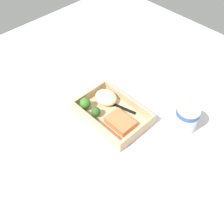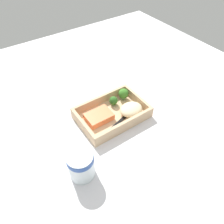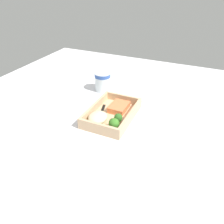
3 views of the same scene
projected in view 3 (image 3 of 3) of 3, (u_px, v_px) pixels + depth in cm
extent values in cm
cube|color=silver|center=(112.00, 119.00, 96.46)|extent=(160.00, 160.00, 2.00)
cube|color=#D0AC84|center=(112.00, 116.00, 95.60)|extent=(26.80, 18.21, 1.20)
cube|color=#D0AC84|center=(95.00, 107.00, 97.24)|extent=(26.80, 1.20, 3.61)
cube|color=#D0AC84|center=(130.00, 116.00, 91.36)|extent=(26.80, 1.20, 3.61)
cube|color=#D0AC84|center=(123.00, 98.00, 104.14)|extent=(1.20, 15.81, 3.61)
cube|color=#D0AC84|center=(98.00, 128.00, 84.46)|extent=(1.20, 15.81, 3.61)
cube|color=#F27B49|center=(119.00, 107.00, 98.42)|extent=(10.03, 7.41, 2.54)
ellipsoid|color=beige|center=(98.00, 118.00, 90.17)|extent=(9.34, 7.76, 3.75)
cylinder|color=#75A553|center=(118.00, 121.00, 90.39)|extent=(1.33, 1.33, 1.24)
sphere|color=#2F6523|center=(118.00, 118.00, 89.54)|extent=(3.50, 3.50, 3.50)
cylinder|color=#73A05E|center=(114.00, 128.00, 85.88)|extent=(1.61, 1.61, 1.79)
sphere|color=#3D7C27|center=(114.00, 123.00, 84.77)|extent=(4.24, 4.24, 4.24)
cube|color=black|center=(102.00, 112.00, 96.60)|extent=(12.24, 4.39, 0.44)
cube|color=black|center=(98.00, 123.00, 90.02)|extent=(3.87, 3.03, 0.44)
cylinder|color=white|center=(103.00, 82.00, 115.37)|extent=(8.05, 8.05, 9.99)
cylinder|color=#3356A8|center=(102.00, 75.00, 113.38)|extent=(8.29, 8.29, 1.80)
cube|color=white|center=(58.00, 111.00, 100.10)|extent=(9.39, 12.13, 0.24)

